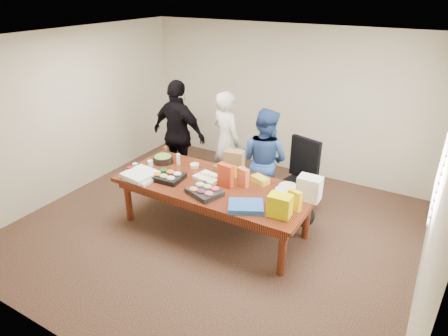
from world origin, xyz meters
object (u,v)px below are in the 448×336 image
Objects in this scene: conference_table at (214,206)px; salad_bowl at (163,159)px; person_right at (264,160)px; person_center at (226,141)px; sheet_cake at (208,178)px; office_chair at (298,183)px.

salad_bowl is (-1.07, 0.22, 0.43)m from conference_table.
person_center is at bearing -13.46° from person_right.
salad_bowl is (-0.56, -1.03, -0.07)m from person_center.
sheet_cake is (0.38, -1.20, -0.09)m from person_center.
person_right reaches higher than sheet_cake.
sheet_cake is at bearing -10.04° from salad_bowl.
office_chair reaches higher than salad_bowl.
salad_bowl is at bearing 82.40° from person_center.
person_right is 4.47× the size of sheet_cake.
person_center is 1.04× the size of person_right.
conference_table is at bearing 133.38° from person_center.
office_chair is at bearing -174.18° from person_right.
conference_table is at bearing 76.65° from person_right.
office_chair is (0.93, 0.90, 0.22)m from conference_table.
salad_bowl is at bearing -145.21° from office_chair.
person_center reaches higher than office_chair.
office_chair is 2.13m from salad_bowl.
conference_table is 1.61× the size of person_center.
salad_bowl is at bearing 168.47° from conference_table.
office_chair is at bearing 44.00° from conference_table.
conference_table is 1.43m from person_center.
person_center is 1.17m from salad_bowl.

